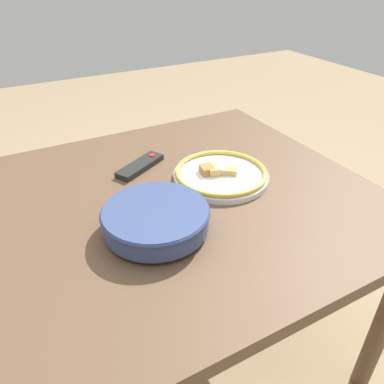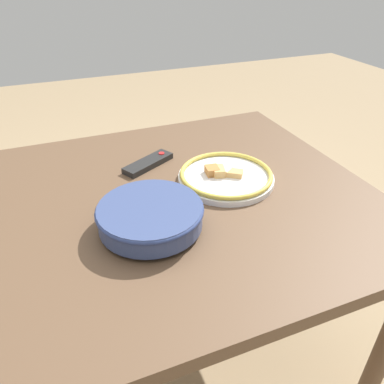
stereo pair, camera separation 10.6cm
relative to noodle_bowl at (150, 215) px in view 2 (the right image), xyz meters
The scene contains 5 objects.
ground_plane 0.78m from the noodle_bowl, 44.34° to the left, with size 8.00×8.00×0.00m, color #9E8460.
dining_table 0.22m from the noodle_bowl, 44.34° to the left, with size 1.13×1.04×0.71m.
noodle_bowl is the anchor object (origin of this frame).
food_plate 0.33m from the noodle_bowl, 27.19° to the left, with size 0.30×0.30×0.04m.
tv_remote 0.35m from the noodle_bowl, 75.02° to the left, with size 0.19×0.14×0.02m.
Camera 2 is at (-0.32, -0.89, 1.32)m, focal length 35.00 mm.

